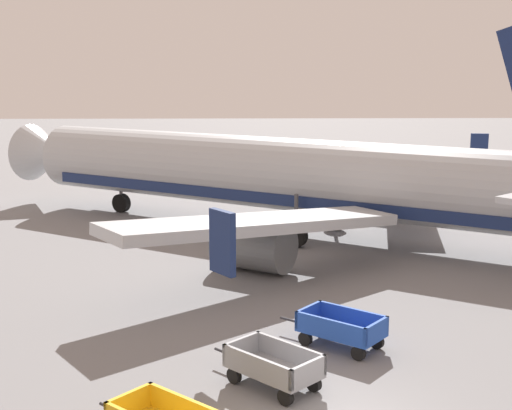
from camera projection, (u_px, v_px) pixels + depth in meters
airplane at (291, 176)px, 36.22m from camera, size 33.53×28.10×11.34m
baggage_cart_third_in_row at (273, 366)px, 18.99m from camera, size 3.01×3.05×1.07m
baggage_cart_fourth_in_row at (341, 328)px, 21.76m from camera, size 3.21×2.83×1.07m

